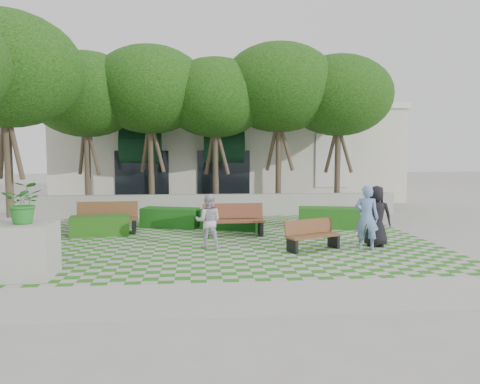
{
  "coord_description": "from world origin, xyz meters",
  "views": [
    {
      "loc": [
        -0.87,
        -13.01,
        2.67
      ],
      "look_at": [
        0.5,
        1.5,
        1.4
      ],
      "focal_mm": 35.0,
      "sensor_mm": 36.0,
      "label": 1
    }
  ],
  "objects": [
    {
      "name": "hedge_midleft",
      "position": [
        -1.78,
        3.41,
        0.34
      ],
      "size": [
        2.12,
        1.36,
        0.69
      ],
      "primitive_type": "cube",
      "rotation": [
        0.0,
        0.0,
        -0.31
      ],
      "color": "#144D14",
      "rests_on": "ground"
    },
    {
      "name": "planter_front",
      "position": [
        -4.48,
        -2.85,
        0.83
      ],
      "size": [
        1.18,
        1.18,
        2.05
      ],
      "rotation": [
        0.0,
        0.0,
        0.03
      ],
      "color": "#9E9B93",
      "rests_on": "ground"
    },
    {
      "name": "retaining_wall",
      "position": [
        0.0,
        6.2,
        0.45
      ],
      "size": [
        15.0,
        0.36,
        0.9
      ],
      "primitive_type": "cube",
      "color": "#9E9B93",
      "rests_on": "ground"
    },
    {
      "name": "bench_west",
      "position": [
        -3.77,
        2.4,
        0.49
      ],
      "size": [
        1.98,
        0.75,
        1.03
      ],
      "rotation": [
        0.0,
        0.0,
        0.05
      ],
      "color": "brown",
      "rests_on": "ground"
    },
    {
      "name": "tree_row",
      "position": [
        -1.86,
        5.95,
        5.18
      ],
      "size": [
        17.7,
        13.4,
        7.41
      ],
      "color": "#47382B",
      "rests_on": "ground"
    },
    {
      "name": "person_white",
      "position": [
        -0.54,
        -0.23,
        0.75
      ],
      "size": [
        0.79,
        0.65,
        1.5
      ],
      "primitive_type": "imported",
      "rotation": [
        0.0,
        0.0,
        3.02
      ],
      "color": "silver",
      "rests_on": "ground"
    },
    {
      "name": "person_dark",
      "position": [
        4.16,
        -0.42,
        0.86
      ],
      "size": [
        0.96,
        0.77,
        1.72
      ],
      "primitive_type": "imported",
      "rotation": [
        0.0,
        0.0,
        2.85
      ],
      "color": "black",
      "rests_on": "ground"
    },
    {
      "name": "sidewalk_south",
      "position": [
        0.0,
        -4.7,
        0.01
      ],
      "size": [
        16.0,
        2.0,
        0.01
      ],
      "primitive_type": "cube",
      "color": "#9E9B93",
      "rests_on": "ground"
    },
    {
      "name": "hedge_east",
      "position": [
        3.72,
        2.76,
        0.36
      ],
      "size": [
        2.18,
        1.22,
        0.72
      ],
      "primitive_type": "cube",
      "rotation": [
        0.0,
        0.0,
        -0.2
      ],
      "color": "#1A4F15",
      "rests_on": "ground"
    },
    {
      "name": "building",
      "position": [
        0.93,
        14.08,
        2.52
      ],
      "size": [
        18.0,
        8.92,
        5.15
      ],
      "color": "beige",
      "rests_on": "ground"
    },
    {
      "name": "ground",
      "position": [
        0.0,
        0.0,
        0.0
      ],
      "size": [
        90.0,
        90.0,
        0.0
      ],
      "primitive_type": "plane",
      "color": "gray",
      "rests_on": "ground"
    },
    {
      "name": "person_blue",
      "position": [
        3.72,
        -0.85,
        0.88
      ],
      "size": [
        0.76,
        0.65,
        1.76
      ],
      "primitive_type": "imported",
      "rotation": [
        0.0,
        0.0,
        2.71
      ],
      "color": "#6A87C1",
      "rests_on": "ground"
    },
    {
      "name": "hedge_midright",
      "position": [
        0.31,
        2.82,
        0.35
      ],
      "size": [
        2.14,
        1.55,
        0.7
      ],
      "primitive_type": "cube",
      "rotation": [
        0.0,
        0.0,
        -0.43
      ],
      "color": "#124416",
      "rests_on": "ground"
    },
    {
      "name": "bench_mid",
      "position": [
        0.3,
        1.61,
        0.49
      ],
      "size": [
        1.94,
        0.69,
        1.01
      ],
      "rotation": [
        0.0,
        0.0,
        0.02
      ],
      "color": "brown",
      "rests_on": "ground"
    },
    {
      "name": "bench_east",
      "position": [
        2.26,
        -0.72,
        0.4
      ],
      "size": [
        1.64,
        1.09,
        0.82
      ],
      "rotation": [
        0.0,
        0.0,
        0.4
      ],
      "color": "brown",
      "rests_on": "ground"
    },
    {
      "name": "lawn",
      "position": [
        0.0,
        1.0,
        0.01
      ],
      "size": [
        12.0,
        12.0,
        0.0
      ],
      "primitive_type": "plane",
      "color": "#2B721E",
      "rests_on": "ground"
    },
    {
      "name": "hedge_west",
      "position": [
        -3.92,
        2.03,
        0.32
      ],
      "size": [
        1.88,
        0.95,
        0.63
      ],
      "primitive_type": "cube",
      "rotation": [
        0.0,
        0.0,
        0.13
      ],
      "color": "#1F4E15",
      "rests_on": "ground"
    }
  ]
}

